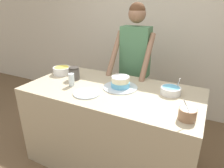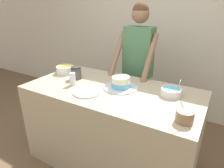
{
  "view_description": "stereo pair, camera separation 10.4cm",
  "coord_description": "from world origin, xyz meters",
  "px_view_note": "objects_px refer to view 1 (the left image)",
  "views": [
    {
      "loc": [
        0.85,
        -1.2,
        1.73
      ],
      "look_at": [
        0.03,
        0.4,
        0.99
      ],
      "focal_mm": 32.0,
      "sensor_mm": 36.0,
      "label": 1
    },
    {
      "loc": [
        0.94,
        -1.15,
        1.73
      ],
      "look_at": [
        0.03,
        0.4,
        0.99
      ],
      "focal_mm": 32.0,
      "sensor_mm": 36.0,
      "label": 2
    }
  ],
  "objects_px": {
    "frosting_bowl_yellow": "(62,70)",
    "stoneware_jar": "(74,74)",
    "frosting_bowl_white": "(187,114)",
    "drinking_glass": "(71,80)",
    "cake": "(120,83)",
    "ceramic_plate": "(87,93)",
    "person_baker": "(135,58)",
    "frosting_bowl_blue": "(171,90)"
  },
  "relations": [
    {
      "from": "frosting_bowl_blue",
      "to": "stoneware_jar",
      "type": "bearing_deg",
      "value": -174.32
    },
    {
      "from": "frosting_bowl_blue",
      "to": "frosting_bowl_yellow",
      "type": "bearing_deg",
      "value": -179.04
    },
    {
      "from": "ceramic_plate",
      "to": "stoneware_jar",
      "type": "bearing_deg",
      "value": 142.7
    },
    {
      "from": "stoneware_jar",
      "to": "frosting_bowl_yellow",
      "type": "bearing_deg",
      "value": 161.67
    },
    {
      "from": "person_baker",
      "to": "frosting_bowl_blue",
      "type": "relative_size",
      "value": 9.05
    },
    {
      "from": "person_baker",
      "to": "frosting_bowl_yellow",
      "type": "height_order",
      "value": "person_baker"
    },
    {
      "from": "cake",
      "to": "frosting_bowl_white",
      "type": "height_order",
      "value": "frosting_bowl_white"
    },
    {
      "from": "cake",
      "to": "ceramic_plate",
      "type": "bearing_deg",
      "value": -128.94
    },
    {
      "from": "person_baker",
      "to": "cake",
      "type": "distance_m",
      "value": 0.62
    },
    {
      "from": "person_baker",
      "to": "ceramic_plate",
      "type": "xyz_separation_m",
      "value": [
        -0.14,
        -0.88,
        -0.15
      ]
    },
    {
      "from": "cake",
      "to": "ceramic_plate",
      "type": "xyz_separation_m",
      "value": [
        -0.23,
        -0.28,
        -0.04
      ]
    },
    {
      "from": "frosting_bowl_yellow",
      "to": "drinking_glass",
      "type": "xyz_separation_m",
      "value": [
        0.34,
        -0.25,
        0.02
      ]
    },
    {
      "from": "frosting_bowl_yellow",
      "to": "ceramic_plate",
      "type": "relative_size",
      "value": 0.79
    },
    {
      "from": "person_baker",
      "to": "cake",
      "type": "xyz_separation_m",
      "value": [
        0.08,
        -0.61,
        -0.11
      ]
    },
    {
      "from": "frosting_bowl_white",
      "to": "stoneware_jar",
      "type": "distance_m",
      "value": 1.3
    },
    {
      "from": "frosting_bowl_blue",
      "to": "ceramic_plate",
      "type": "distance_m",
      "value": 0.8
    },
    {
      "from": "person_baker",
      "to": "frosting_bowl_yellow",
      "type": "relative_size",
      "value": 8.35
    },
    {
      "from": "frosting_bowl_blue",
      "to": "cake",
      "type": "bearing_deg",
      "value": -170.17
    },
    {
      "from": "cake",
      "to": "frosting_bowl_blue",
      "type": "height_order",
      "value": "frosting_bowl_blue"
    },
    {
      "from": "person_baker",
      "to": "ceramic_plate",
      "type": "bearing_deg",
      "value": -99.29
    },
    {
      "from": "ceramic_plate",
      "to": "stoneware_jar",
      "type": "xyz_separation_m",
      "value": [
        -0.34,
        0.26,
        0.06
      ]
    },
    {
      "from": "frosting_bowl_yellow",
      "to": "drinking_glass",
      "type": "relative_size",
      "value": 1.55
    },
    {
      "from": "frosting_bowl_yellow",
      "to": "person_baker",
      "type": "bearing_deg",
      "value": 36.42
    },
    {
      "from": "frosting_bowl_white",
      "to": "ceramic_plate",
      "type": "bearing_deg",
      "value": 177.48
    },
    {
      "from": "frosting_bowl_blue",
      "to": "stoneware_jar",
      "type": "distance_m",
      "value": 1.06
    },
    {
      "from": "drinking_glass",
      "to": "ceramic_plate",
      "type": "distance_m",
      "value": 0.28
    },
    {
      "from": "frosting_bowl_yellow",
      "to": "frosting_bowl_blue",
      "type": "bearing_deg",
      "value": 0.96
    },
    {
      "from": "frosting_bowl_blue",
      "to": "ceramic_plate",
      "type": "relative_size",
      "value": 0.73
    },
    {
      "from": "frosting_bowl_yellow",
      "to": "ceramic_plate",
      "type": "bearing_deg",
      "value": -30.07
    },
    {
      "from": "frosting_bowl_white",
      "to": "drinking_glass",
      "type": "xyz_separation_m",
      "value": [
        -1.17,
        0.14,
        0.02
      ]
    },
    {
      "from": "frosting_bowl_white",
      "to": "frosting_bowl_blue",
      "type": "bearing_deg",
      "value": 117.02
    },
    {
      "from": "frosting_bowl_white",
      "to": "ceramic_plate",
      "type": "xyz_separation_m",
      "value": [
        -0.92,
        0.04,
        -0.04
      ]
    },
    {
      "from": "ceramic_plate",
      "to": "frosting_bowl_yellow",
      "type": "bearing_deg",
      "value": 149.93
    },
    {
      "from": "frosting_bowl_yellow",
      "to": "ceramic_plate",
      "type": "distance_m",
      "value": 0.68
    },
    {
      "from": "frosting_bowl_yellow",
      "to": "stoneware_jar",
      "type": "bearing_deg",
      "value": -18.33
    },
    {
      "from": "person_baker",
      "to": "frosting_bowl_white",
      "type": "bearing_deg",
      "value": -49.98
    },
    {
      "from": "person_baker",
      "to": "ceramic_plate",
      "type": "relative_size",
      "value": 6.62
    },
    {
      "from": "frosting_bowl_yellow",
      "to": "stoneware_jar",
      "type": "distance_m",
      "value": 0.27
    },
    {
      "from": "cake",
      "to": "ceramic_plate",
      "type": "relative_size",
      "value": 1.36
    },
    {
      "from": "person_baker",
      "to": "ceramic_plate",
      "type": "height_order",
      "value": "person_baker"
    },
    {
      "from": "drinking_glass",
      "to": "cake",
      "type": "bearing_deg",
      "value": 21.01
    },
    {
      "from": "cake",
      "to": "drinking_glass",
      "type": "xyz_separation_m",
      "value": [
        -0.48,
        -0.18,
        0.02
      ]
    }
  ]
}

